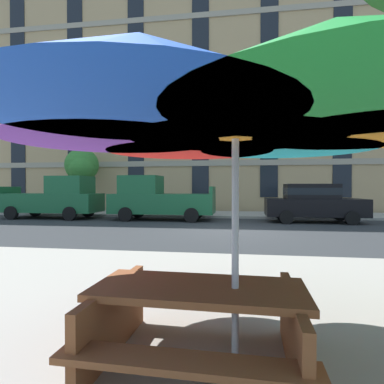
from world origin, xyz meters
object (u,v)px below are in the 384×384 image
at_px(pickup_green, 55,199).
at_px(pickup_green_midblock, 158,199).
at_px(street_tree_left, 82,166).
at_px(patio_umbrella, 236,109).
at_px(picnic_table, 199,319).
at_px(sedan_black, 313,202).

bearing_deg(pickup_green, pickup_green_midblock, 0.00).
distance_m(pickup_green, pickup_green_midblock, 5.53).
relative_size(pickup_green_midblock, street_tree_left, 1.24).
distance_m(patio_umbrella, picnic_table, 1.80).
height_order(pickup_green_midblock, street_tree_left, street_tree_left).
bearing_deg(pickup_green, sedan_black, -0.00).
relative_size(street_tree_left, picnic_table, 2.23).
xyz_separation_m(sedan_black, patio_umbrella, (-3.38, -12.70, 1.31)).
xyz_separation_m(pickup_green_midblock, picnic_table, (3.68, -12.69, -0.54)).
xyz_separation_m(patio_umbrella, picnic_table, (-0.31, 0.01, -1.77)).
distance_m(pickup_green_midblock, picnic_table, 13.22).
height_order(pickup_green_midblock, patio_umbrella, patio_umbrella).
distance_m(pickup_green_midblock, sedan_black, 7.37).
distance_m(pickup_green, sedan_black, 12.90).
height_order(street_tree_left, picnic_table, street_tree_left).
bearing_deg(street_tree_left, pickup_green_midblock, -30.64).
relative_size(pickup_green, sedan_black, 1.16).
distance_m(pickup_green_midblock, street_tree_left, 7.09).
bearing_deg(sedan_black, pickup_green, 180.00).
height_order(pickup_green_midblock, sedan_black, pickup_green_midblock).
bearing_deg(pickup_green_midblock, patio_umbrella, -72.57).
bearing_deg(picnic_table, sedan_black, 73.77).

